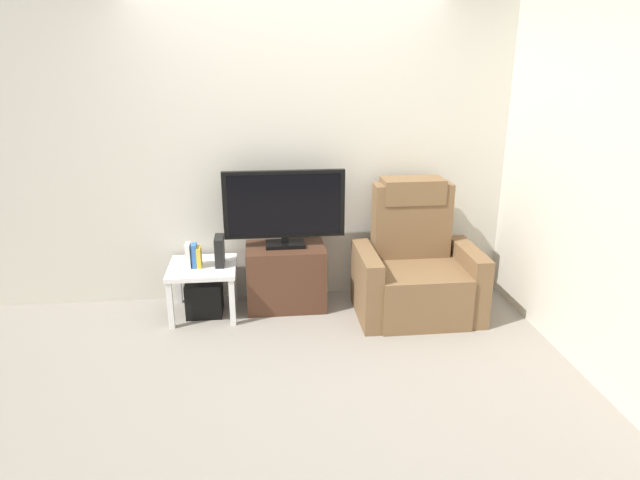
{
  "coord_description": "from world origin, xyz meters",
  "views": [
    {
      "loc": [
        -0.27,
        -3.52,
        2.07
      ],
      "look_at": [
        0.18,
        0.5,
        0.7
      ],
      "focal_mm": 31.5,
      "sensor_mm": 36.0,
      "label": 1
    }
  ],
  "objects": [
    {
      "name": "ground_plane",
      "position": [
        0.0,
        0.0,
        0.0
      ],
      "size": [
        6.4,
        6.4,
        0.0
      ],
      "primitive_type": "plane",
      "color": "gray"
    },
    {
      "name": "wall_back",
      "position": [
        0.0,
        1.13,
        1.3
      ],
      "size": [
        6.4,
        0.06,
        2.6
      ],
      "primitive_type": "cube",
      "color": "beige",
      "rests_on": "ground"
    },
    {
      "name": "wall_side",
      "position": [
        1.88,
        0.0,
        1.3
      ],
      "size": [
        0.06,
        4.48,
        2.6
      ],
      "primitive_type": "cube",
      "color": "beige",
      "rests_on": "ground"
    },
    {
      "name": "tv_stand",
      "position": [
        -0.07,
        0.85,
        0.27
      ],
      "size": [
        0.65,
        0.43,
        0.53
      ],
      "color": "#4C2D1E",
      "rests_on": "ground"
    },
    {
      "name": "television",
      "position": [
        -0.07,
        0.87,
        0.87
      ],
      "size": [
        0.99,
        0.2,
        0.63
      ],
      "color": "black",
      "rests_on": "tv_stand"
    },
    {
      "name": "recliner_armchair",
      "position": [
        0.98,
        0.64,
        0.37
      ],
      "size": [
        0.98,
        0.78,
        1.08
      ],
      "rotation": [
        0.0,
        0.0,
        -0.02
      ],
      "color": "brown",
      "rests_on": "ground"
    },
    {
      "name": "side_table",
      "position": [
        -0.75,
        0.78,
        0.36
      ],
      "size": [
        0.54,
        0.54,
        0.42
      ],
      "color": "white",
      "rests_on": "ground"
    },
    {
      "name": "subwoofer_box",
      "position": [
        -0.75,
        0.78,
        0.14
      ],
      "size": [
        0.29,
        0.29,
        0.29
      ],
      "primitive_type": "cube",
      "color": "black",
      "rests_on": "ground"
    },
    {
      "name": "book_leftmost",
      "position": [
        -0.85,
        0.76,
        0.52
      ],
      "size": [
        0.04,
        0.12,
        0.2
      ],
      "primitive_type": "cube",
      "color": "white",
      "rests_on": "side_table"
    },
    {
      "name": "book_middle",
      "position": [
        -0.8,
        0.76,
        0.52
      ],
      "size": [
        0.04,
        0.1,
        0.19
      ],
      "primitive_type": "cube",
      "color": "#3366B2",
      "rests_on": "side_table"
    },
    {
      "name": "book_rightmost",
      "position": [
        -0.77,
        0.76,
        0.5
      ],
      "size": [
        0.03,
        0.11,
        0.16
      ],
      "primitive_type": "cube",
      "color": "gold",
      "rests_on": "side_table"
    },
    {
      "name": "game_console",
      "position": [
        -0.61,
        0.79,
        0.54
      ],
      "size": [
        0.07,
        0.2,
        0.24
      ],
      "primitive_type": "cube",
      "color": "black",
      "rests_on": "side_table"
    }
  ]
}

